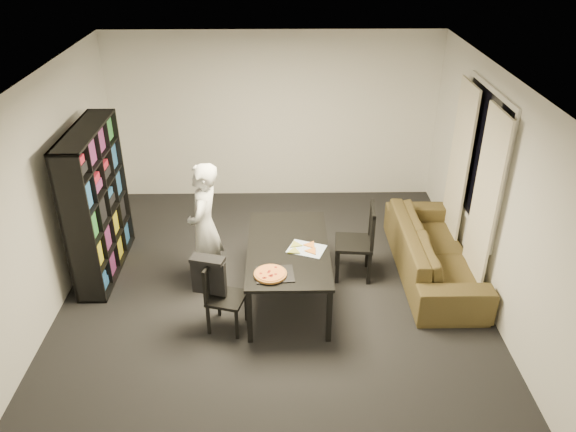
{
  "coord_description": "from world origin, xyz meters",
  "views": [
    {
      "loc": [
        0.08,
        -5.5,
        4.12
      ],
      "look_at": [
        0.17,
        0.06,
        1.05
      ],
      "focal_mm": 35.0,
      "sensor_mm": 36.0,
      "label": 1
    }
  ],
  "objects_px": {
    "dining_table": "(288,251)",
    "baking_tray": "(275,274)",
    "chair_left": "(219,291)",
    "pepperoni_pizza": "(270,274)",
    "chair_right": "(362,237)",
    "sofa": "(434,251)",
    "bookshelf": "(97,203)",
    "person": "(205,227)"
  },
  "relations": [
    {
      "from": "sofa",
      "to": "chair_left",
      "type": "bearing_deg",
      "value": 110.94
    },
    {
      "from": "baking_tray",
      "to": "sofa",
      "type": "xyz_separation_m",
      "value": [
        2.0,
        1.03,
        -0.38
      ]
    },
    {
      "from": "person",
      "to": "pepperoni_pizza",
      "type": "bearing_deg",
      "value": 49.97
    },
    {
      "from": "bookshelf",
      "to": "dining_table",
      "type": "distance_m",
      "value": 2.44
    },
    {
      "from": "chair_right",
      "to": "baking_tray",
      "type": "distance_m",
      "value": 1.47
    },
    {
      "from": "bookshelf",
      "to": "sofa",
      "type": "xyz_separation_m",
      "value": [
        4.18,
        -0.17,
        -0.63
      ]
    },
    {
      "from": "pepperoni_pizza",
      "to": "baking_tray",
      "type": "bearing_deg",
      "value": 23.23
    },
    {
      "from": "chair_right",
      "to": "dining_table",
      "type": "bearing_deg",
      "value": -59.08
    },
    {
      "from": "bookshelf",
      "to": "chair_right",
      "type": "relative_size",
      "value": 1.95
    },
    {
      "from": "chair_right",
      "to": "baking_tray",
      "type": "bearing_deg",
      "value": -41.74
    },
    {
      "from": "bookshelf",
      "to": "person",
      "type": "distance_m",
      "value": 1.4
    },
    {
      "from": "chair_right",
      "to": "pepperoni_pizza",
      "type": "distance_m",
      "value": 1.52
    },
    {
      "from": "chair_left",
      "to": "baking_tray",
      "type": "height_order",
      "value": "chair_left"
    },
    {
      "from": "sofa",
      "to": "bookshelf",
      "type": "bearing_deg",
      "value": 87.67
    },
    {
      "from": "chair_left",
      "to": "sofa",
      "type": "relative_size",
      "value": 0.37
    },
    {
      "from": "chair_left",
      "to": "chair_right",
      "type": "bearing_deg",
      "value": -44.83
    },
    {
      "from": "dining_table",
      "to": "person",
      "type": "relative_size",
      "value": 1.04
    },
    {
      "from": "pepperoni_pizza",
      "to": "chair_right",
      "type": "bearing_deg",
      "value": 42.38
    },
    {
      "from": "chair_right",
      "to": "sofa",
      "type": "height_order",
      "value": "chair_right"
    },
    {
      "from": "bookshelf",
      "to": "chair_right",
      "type": "bearing_deg",
      "value": -3.54
    },
    {
      "from": "sofa",
      "to": "person",
      "type": "bearing_deg",
      "value": 93.8
    },
    {
      "from": "chair_left",
      "to": "baking_tray",
      "type": "xyz_separation_m",
      "value": [
        0.6,
        -0.03,
        0.24
      ]
    },
    {
      "from": "chair_left",
      "to": "sofa",
      "type": "xyz_separation_m",
      "value": [
        2.6,
        1.0,
        -0.14
      ]
    },
    {
      "from": "person",
      "to": "baking_tray",
      "type": "height_order",
      "value": "person"
    },
    {
      "from": "chair_left",
      "to": "pepperoni_pizza",
      "type": "xyz_separation_m",
      "value": [
        0.56,
        -0.05,
        0.26
      ]
    },
    {
      "from": "dining_table",
      "to": "baking_tray",
      "type": "xyz_separation_m",
      "value": [
        -0.15,
        -0.55,
        0.07
      ]
    },
    {
      "from": "bookshelf",
      "to": "baking_tray",
      "type": "relative_size",
      "value": 4.75
    },
    {
      "from": "chair_left",
      "to": "person",
      "type": "distance_m",
      "value": 0.91
    },
    {
      "from": "chair_left",
      "to": "chair_right",
      "type": "relative_size",
      "value": 0.84
    },
    {
      "from": "chair_left",
      "to": "dining_table",
      "type": "bearing_deg",
      "value": -40.08
    },
    {
      "from": "pepperoni_pizza",
      "to": "sofa",
      "type": "height_order",
      "value": "pepperoni_pizza"
    },
    {
      "from": "chair_left",
      "to": "person",
      "type": "xyz_separation_m",
      "value": [
        -0.23,
        0.81,
        0.34
      ]
    },
    {
      "from": "chair_left",
      "to": "baking_tray",
      "type": "bearing_deg",
      "value": -77.76
    },
    {
      "from": "dining_table",
      "to": "person",
      "type": "bearing_deg",
      "value": 163.9
    },
    {
      "from": "person",
      "to": "pepperoni_pizza",
      "type": "xyz_separation_m",
      "value": [
        0.79,
        -0.86,
        -0.08
      ]
    },
    {
      "from": "person",
      "to": "baking_tray",
      "type": "bearing_deg",
      "value": 52.34
    },
    {
      "from": "dining_table",
      "to": "pepperoni_pizza",
      "type": "distance_m",
      "value": 0.61
    },
    {
      "from": "chair_right",
      "to": "sofa",
      "type": "xyz_separation_m",
      "value": [
        0.93,
        0.03,
        -0.23
      ]
    },
    {
      "from": "dining_table",
      "to": "chair_right",
      "type": "height_order",
      "value": "chair_right"
    },
    {
      "from": "dining_table",
      "to": "chair_left",
      "type": "relative_size",
      "value": 2.06
    },
    {
      "from": "pepperoni_pizza",
      "to": "sofa",
      "type": "relative_size",
      "value": 0.16
    },
    {
      "from": "sofa",
      "to": "pepperoni_pizza",
      "type": "bearing_deg",
      "value": 117.12
    }
  ]
}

